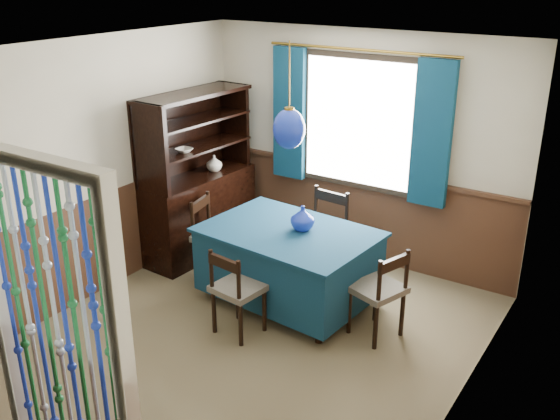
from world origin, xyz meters
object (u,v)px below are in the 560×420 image
Objects in this scene: sideboard at (198,200)px; bowl_shelf at (184,150)px; vase_sideboard at (214,162)px; chair_right at (380,291)px; chair_far at (322,233)px; dining_table at (288,261)px; vase_table at (302,219)px; chair_left at (214,235)px; chair_near at (236,289)px; pendant_lamp at (289,129)px.

sideboard is 9.79× the size of bowl_shelf.
vase_sideboard is at bearing 90.00° from bowl_shelf.
vase_sideboard is (-2.39, 0.73, 0.57)m from chair_right.
sideboard is (-1.47, -0.22, 0.13)m from chair_far.
dining_table is at bearing -25.29° from vase_sideboard.
vase_sideboard is (0.00, 0.48, -0.26)m from bowl_shelf.
bowl_shelf is (-1.41, 0.18, 0.84)m from dining_table.
vase_table is at bearing 98.69° from chair_right.
bowl_shelf is 0.55m from vase_sideboard.
vase_table reaches higher than chair_far.
chair_far is at bearing 11.59° from sideboard.
dining_table is at bearing 74.28° from chair_left.
vase_sideboard is at bearing 4.49° from chair_far.
dining_table is 8.21× the size of vase_sideboard.
dining_table is 7.71× the size of vase_table.
chair_far is 1.13m from chair_left.
dining_table is 1.65m from bowl_shelf.
chair_right is at bearing 0.93° from dining_table.
chair_near is 3.79× the size of vase_table.
vase_table is at bearing 83.82° from chair_near.
dining_table is 0.65m from chair_far.
chair_near is (-0.09, -0.71, -0.00)m from dining_table.
chair_near is 0.45× the size of sideboard.
bowl_shelf is at bearing 176.50° from vase_table.
sideboard is 1.62m from vase_table.
chair_far reaches higher than chair_right.
bowl_shelf is (0.06, -0.25, 0.65)m from sideboard.
vase_table reaches higher than chair_left.
chair_left is at bearing -178.97° from vase_table.
chair_far is 1.41m from pendant_lamp.
bowl_shelf is (-2.39, 0.25, 0.83)m from chair_right.
chair_right is at bearing -3.75° from pendant_lamp.
chair_right is 2.54m from bowl_shelf.
bowl_shelf is at bearing 23.50° from chair_far.
vase_sideboard reaches higher than chair_near.
chair_left is at bearing -53.36° from vase_sideboard.
chair_far is 1.11× the size of chair_right.
vase_sideboard is at bearing 159.08° from vase_table.
chair_right is 0.99m from vase_table.
pendant_lamp reaches higher than dining_table.
chair_left is 4.60× the size of bowl_shelf.
chair_near is at bearing -36.39° from sideboard.
chair_left is 1.02× the size of chair_right.
vase_table is 1.06× the size of vase_sideboard.
bowl_shelf reaches higher than chair_near.
vase_table is 1.15× the size of bowl_shelf.
chair_right reaches higher than dining_table.
dining_table is at bearing 95.14° from chair_far.
pendant_lamp is (-0.98, 0.06, 1.29)m from chair_right.
pendant_lamp reaches higher than chair_far.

